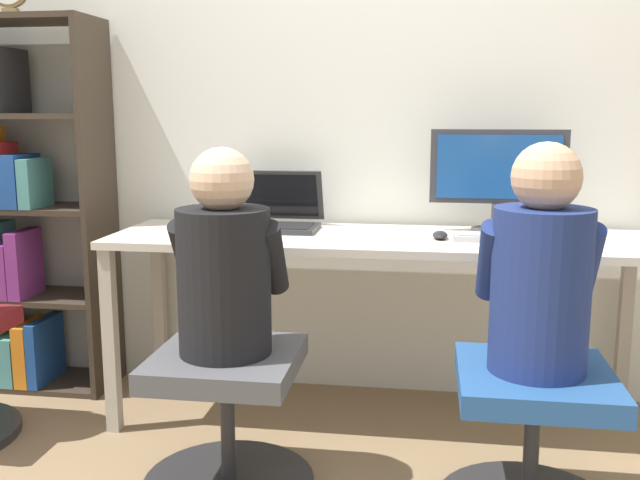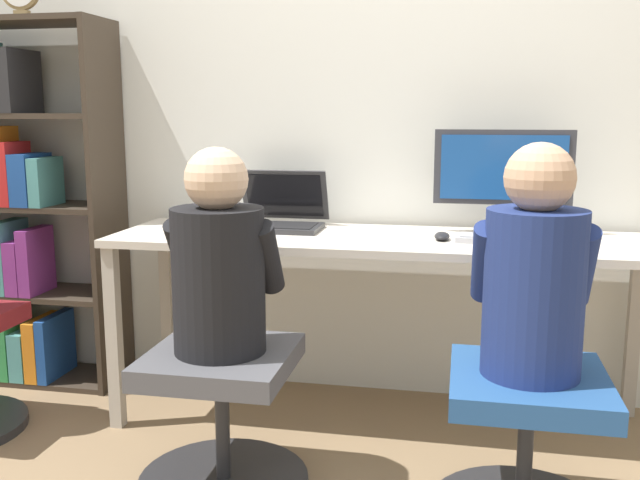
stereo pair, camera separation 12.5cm
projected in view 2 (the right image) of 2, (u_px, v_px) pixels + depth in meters
The scene contains 12 objects.
ground_plane at pixel (368, 454), 2.62m from camera, with size 14.00×14.00×0.00m, color #846B4C.
wall_back at pixel (392, 98), 3.03m from camera, with size 10.00×0.05×2.60m.
desk at pixel (380, 256), 2.79m from camera, with size 2.10×0.60×0.76m.
desktop_monitor at pixel (503, 178), 2.80m from camera, with size 0.54×0.20×0.41m.
laptop at pixel (278, 216), 2.97m from camera, with size 0.38×0.33×0.24m.
keyboard at pixel (509, 239), 2.65m from camera, with size 0.39×0.13×0.03m.
computer_mouse_by_keyboard at pixel (442, 236), 2.70m from camera, with size 0.06×0.12×0.03m.
office_chair_left at pixel (525, 443), 2.14m from camera, with size 0.57×0.57×0.48m.
office_chair_right at pixel (222, 414), 2.35m from camera, with size 0.57×0.57×0.48m.
person_at_monitor at pixel (534, 274), 2.06m from camera, with size 0.35×0.32×0.68m.
person_at_laptop at pixel (219, 264), 2.26m from camera, with size 0.36×0.32×0.66m.
bookshelf at pixel (7, 215), 3.23m from camera, with size 0.83×0.32×1.64m.
Camera 2 is at (0.31, -2.43, 1.24)m, focal length 40.00 mm.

